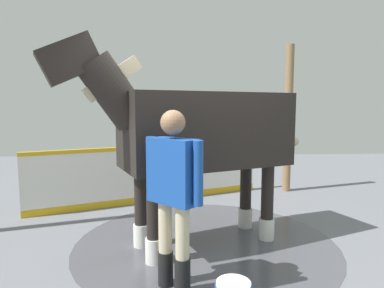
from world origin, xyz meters
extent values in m
cube|color=slate|center=(0.00, 0.00, -0.01)|extent=(16.00, 16.00, 0.02)
cylinder|color=#4C4C54|center=(0.28, 0.00, 0.00)|extent=(3.31, 3.31, 0.00)
cube|color=white|center=(2.19, 0.79, 0.49)|extent=(1.72, 4.05, 0.98)
cube|color=gold|center=(2.19, 0.79, 1.01)|extent=(1.74, 4.06, 0.06)
cube|color=gold|center=(2.19, 0.79, 0.06)|extent=(1.72, 4.05, 0.12)
cylinder|color=olive|center=(2.85, -1.90, 1.48)|extent=(0.16, 0.16, 2.96)
cube|color=black|center=(0.28, 0.00, 1.45)|extent=(1.61, 2.23, 0.90)
cylinder|color=black|center=(-0.24, 0.62, 0.50)|extent=(0.16, 0.16, 1.01)
cylinder|color=silver|center=(-0.24, 0.62, 0.14)|extent=(0.20, 0.20, 0.28)
cylinder|color=black|center=(0.21, 0.81, 0.50)|extent=(0.16, 0.16, 1.01)
cylinder|color=silver|center=(0.21, 0.81, 0.14)|extent=(0.20, 0.20, 0.28)
cylinder|color=black|center=(0.35, -0.81, 0.50)|extent=(0.16, 0.16, 1.01)
cylinder|color=silver|center=(0.35, -0.81, 0.14)|extent=(0.20, 0.20, 0.28)
cylinder|color=black|center=(0.80, -0.62, 0.50)|extent=(0.16, 0.16, 1.01)
cylinder|color=silver|center=(0.80, -0.62, 0.14)|extent=(0.20, 0.20, 0.28)
cylinder|color=black|center=(-0.15, 1.05, 1.90)|extent=(0.66, 0.86, 0.85)
cube|color=#C6B793|center=(-0.15, 1.05, 2.03)|extent=(0.30, 0.62, 0.52)
cube|color=black|center=(-0.32, 1.45, 2.21)|extent=(0.51, 0.71, 0.56)
cylinder|color=#C6B793|center=(0.71, -1.03, 1.35)|extent=(0.38, 0.69, 0.35)
cylinder|color=black|center=(-0.72, 0.48, 0.17)|extent=(0.15, 0.15, 0.34)
cylinder|color=#C6B793|center=(-0.72, 0.48, 0.59)|extent=(0.13, 0.13, 0.51)
cylinder|color=black|center=(-0.87, 0.32, 0.17)|extent=(0.15, 0.15, 0.34)
cylinder|color=#C6B793|center=(-0.87, 0.32, 0.59)|extent=(0.13, 0.13, 0.51)
cube|color=#19479E|center=(-0.80, 0.40, 1.15)|extent=(0.50, 0.51, 0.60)
cylinder|color=#19479E|center=(-0.59, 0.62, 1.16)|extent=(0.09, 0.09, 0.57)
cylinder|color=#19479E|center=(-1.00, 0.18, 1.16)|extent=(0.09, 0.09, 0.57)
sphere|color=#936B4C|center=(-0.80, 0.40, 1.59)|extent=(0.23, 0.23, 0.23)
cylinder|color=white|center=(-1.26, -0.09, 0.29)|extent=(0.29, 0.29, 0.03)
camera|label=1|loc=(-3.84, 0.38, 1.74)|focal=31.36mm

